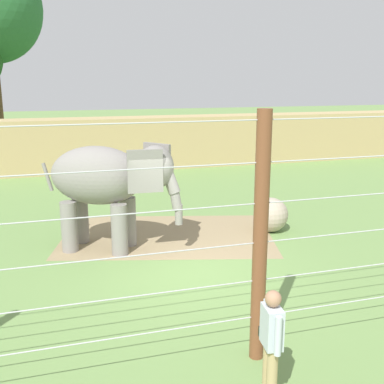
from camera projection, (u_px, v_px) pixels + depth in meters
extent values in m
plane|color=#6B8E4C|center=(194.00, 273.00, 10.78)|extent=(120.00, 120.00, 0.00)
cube|color=#937F5B|center=(168.00, 235.00, 13.39)|extent=(6.65, 5.22, 0.01)
cube|color=tan|center=(114.00, 144.00, 22.91)|extent=(36.00, 1.80, 2.52)
cylinder|color=gray|center=(128.00, 221.00, 12.46)|extent=(0.41, 0.41, 1.31)
cylinder|color=gray|center=(119.00, 230.00, 11.77)|extent=(0.41, 0.41, 1.31)
cylinder|color=gray|center=(81.00, 219.00, 12.69)|extent=(0.41, 0.41, 1.31)
cylinder|color=gray|center=(69.00, 227.00, 12.00)|extent=(0.41, 0.41, 1.31)
ellipsoid|color=gray|center=(97.00, 175.00, 11.92)|extent=(2.77, 2.28, 1.50)
ellipsoid|color=gray|center=(155.00, 167.00, 11.60)|extent=(1.30, 1.34, 1.08)
cube|color=gray|center=(157.00, 163.00, 12.15)|extent=(0.59, 0.72, 1.03)
cube|color=gray|center=(145.00, 171.00, 11.07)|extent=(0.85, 0.12, 1.03)
cylinder|color=gray|center=(171.00, 183.00, 11.62)|extent=(0.54, 0.48, 0.59)
cylinder|color=gray|center=(176.00, 199.00, 11.70)|extent=(0.41, 0.37, 0.55)
cylinder|color=gray|center=(179.00, 214.00, 11.77)|extent=(0.26, 0.26, 0.52)
cylinder|color=gray|center=(48.00, 177.00, 12.18)|extent=(0.30, 0.21, 0.75)
sphere|color=tan|center=(271.00, 215.00, 13.61)|extent=(1.00, 1.00, 1.00)
cylinder|color=brown|center=(260.00, 240.00, 7.07)|extent=(0.23, 0.23, 3.93)
cylinder|color=#B7B7BC|center=(258.00, 316.00, 7.37)|extent=(12.75, 0.02, 0.02)
cylinder|color=#B7B7BC|center=(260.00, 280.00, 7.23)|extent=(12.75, 0.02, 0.02)
cylinder|color=#B7B7BC|center=(261.00, 242.00, 7.08)|extent=(12.75, 0.02, 0.02)
cylinder|color=#B7B7BC|center=(263.00, 203.00, 6.94)|extent=(12.75, 0.02, 0.02)
cylinder|color=#B7B7BC|center=(264.00, 162.00, 6.80)|extent=(12.75, 0.02, 0.02)
cylinder|color=#B7B7BC|center=(266.00, 120.00, 6.65)|extent=(12.75, 0.02, 0.02)
cylinder|color=tan|center=(272.00, 378.00, 6.27)|extent=(0.15, 0.15, 0.88)
cylinder|color=tan|center=(268.00, 371.00, 6.42)|extent=(0.15, 0.15, 0.88)
cube|color=silver|center=(272.00, 327.00, 6.18)|extent=(0.26, 0.38, 0.56)
sphere|color=#A87A5B|center=(273.00, 299.00, 6.09)|extent=(0.22, 0.22, 0.22)
cylinder|color=silver|center=(278.00, 336.00, 5.95)|extent=(0.10, 0.10, 0.54)
cylinder|color=silver|center=(266.00, 318.00, 6.41)|extent=(0.10, 0.10, 0.54)
cube|color=black|center=(259.00, 332.00, 6.47)|extent=(0.02, 0.07, 0.14)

